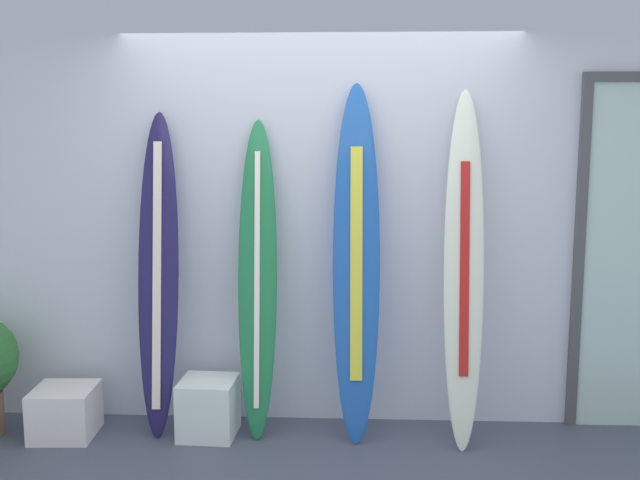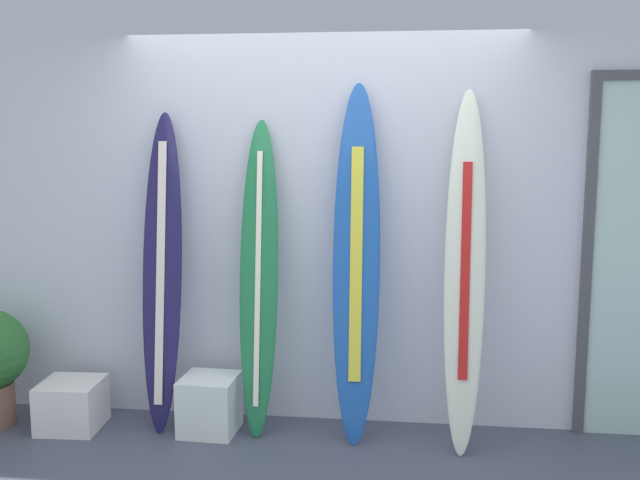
{
  "view_description": "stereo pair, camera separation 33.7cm",
  "coord_description": "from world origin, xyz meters",
  "views": [
    {
      "loc": [
        0.22,
        -3.51,
        1.92
      ],
      "look_at": [
        0.01,
        0.95,
        1.24
      ],
      "focal_mm": 41.69,
      "sensor_mm": 36.0,
      "label": 1
    },
    {
      "loc": [
        0.55,
        -3.48,
        1.92
      ],
      "look_at": [
        0.01,
        0.95,
        1.24
      ],
      "focal_mm": 41.69,
      "sensor_mm": 36.0,
      "label": 2
    }
  ],
  "objects": [
    {
      "name": "display_block_center",
      "position": [
        -1.58,
        0.85,
        0.15
      ],
      "size": [
        0.39,
        0.39,
        0.31
      ],
      "color": "silver",
      "rests_on": "ground"
    },
    {
      "name": "surfboard_emerald",
      "position": [
        -0.38,
        0.99,
        0.97
      ],
      "size": [
        0.25,
        0.39,
        1.97
      ],
      "color": "#1F7645",
      "rests_on": "ground"
    },
    {
      "name": "surfboard_ivory",
      "position": [
        0.89,
        0.93,
        1.06
      ],
      "size": [
        0.27,
        0.51,
        2.15
      ],
      "color": "silver",
      "rests_on": "ground"
    },
    {
      "name": "wall_back",
      "position": [
        0.0,
        1.3,
        1.4
      ],
      "size": [
        7.2,
        0.2,
        2.8
      ],
      "primitive_type": "cube",
      "color": "silver",
      "rests_on": "ground"
    },
    {
      "name": "surfboard_navy",
      "position": [
        -1.0,
        0.97,
        1.01
      ],
      "size": [
        0.26,
        0.38,
        2.02
      ],
      "color": "#1E1A4C",
      "rests_on": "ground"
    },
    {
      "name": "display_block_left",
      "position": [
        -0.69,
        0.9,
        0.18
      ],
      "size": [
        0.36,
        0.36,
        0.36
      ],
      "color": "white",
      "rests_on": "ground"
    },
    {
      "name": "surfboard_cobalt",
      "position": [
        0.24,
        0.96,
        1.1
      ],
      "size": [
        0.3,
        0.41,
        2.19
      ],
      "color": "#1E55B1",
      "rests_on": "ground"
    }
  ]
}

